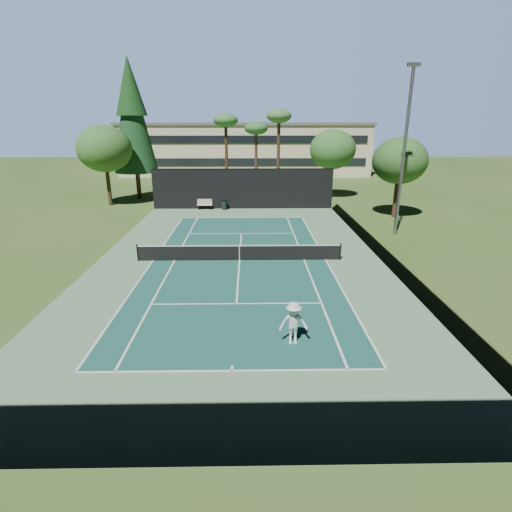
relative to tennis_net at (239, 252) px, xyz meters
The scene contains 22 objects.
ground 0.56m from the tennis_net, ahead, with size 160.00×160.00×0.00m, color #385A21.
apron_slab 0.55m from the tennis_net, ahead, with size 18.00×32.00×0.01m, color #638E65.
court_surface 0.55m from the tennis_net, ahead, with size 10.97×23.77×0.01m, color #1A554A.
court_lines 0.54m from the tennis_net, ahead, with size 11.07×23.87×0.01m.
tennis_net is the anchor object (origin of this frame).
fence 1.45m from the tennis_net, 90.00° to the left, with size 18.04×32.05×4.03m.
player 10.29m from the tennis_net, 76.78° to the right, with size 1.14×0.66×1.77m, color white.
tennis_ball_a 13.18m from the tennis_net, 106.18° to the right, with size 0.07×0.07×0.07m, color #C6D730.
tennis_ball_b 4.28m from the tennis_net, 151.78° to the left, with size 0.07×0.07×0.07m, color #C7D831.
tennis_ball_c 5.20m from the tennis_net, 57.42° to the left, with size 0.07×0.07×0.07m, color #C3D931.
tennis_ball_d 6.79m from the tennis_net, 147.97° to the left, with size 0.07×0.07×0.07m, color #CBEA35.
park_bench 16.24m from the tennis_net, 103.69° to the left, with size 1.50×0.45×1.02m.
trash_bin 15.63m from the tennis_net, 96.84° to the left, with size 0.56×0.56×0.95m.
pine_tree 26.63m from the tennis_net, 118.61° to the left, with size 4.80×4.80×15.00m.
palm_a 25.26m from the tennis_net, 94.76° to the left, with size 2.80×2.80×9.32m.
palm_b 26.92m from the tennis_net, 86.70° to the left, with size 2.80×2.80×8.42m.
palm_c 24.69m from the tennis_net, 80.13° to the left, with size 2.80×2.80×9.77m.
decid_tree_a 24.65m from the tennis_net, 65.56° to the left, with size 5.12×5.12×7.62m.
decid_tree_b 18.99m from the tennis_net, 40.60° to the left, with size 4.80×4.80×7.14m.
decid_tree_c 23.39m from the tennis_net, 127.87° to the left, with size 5.44×5.44×8.09m.
campus_building 46.12m from the tennis_net, 90.00° to the left, with size 40.50×12.50×8.30m.
light_pole 14.66m from the tennis_net, 26.57° to the left, with size 0.90×0.25×12.22m.
Camera 1 is at (0.65, -23.93, 8.33)m, focal length 28.00 mm.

